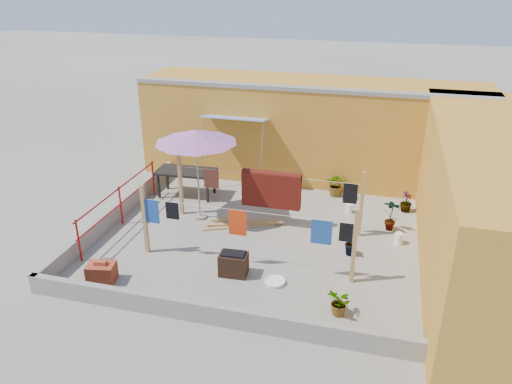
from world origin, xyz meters
TOP-DOWN VIEW (x-y plane):
  - ground at (0.00, 0.00)m, footprint 80.00×80.00m
  - wall_back at (0.50, 4.69)m, footprint 11.00×3.27m
  - wall_right at (5.20, 0.00)m, footprint 2.40×9.00m
  - parapet_front at (0.00, -3.58)m, footprint 8.30×0.16m
  - parapet_left at (-4.08, 0.00)m, footprint 0.16×7.30m
  - red_railing at (-3.85, -0.20)m, footprint 0.05×4.20m
  - clothesline_rig at (0.09, 0.54)m, footprint 5.09×2.35m
  - patio_umbrella at (-1.92, 0.69)m, footprint 2.83×2.83m
  - outdoor_table at (-2.84, 2.02)m, footprint 1.81×0.97m
  - brick_stack at (-2.90, -2.84)m, footprint 0.67×0.54m
  - lumber_pile at (-0.60, 0.53)m, footprint 2.10×0.98m
  - brazier at (-0.14, -1.81)m, footprint 0.66×0.45m
  - white_basin at (0.86, -1.91)m, footprint 0.47×0.47m
  - water_jug_a at (3.51, 0.62)m, footprint 0.22×0.22m
  - water_jug_b at (2.12, 2.10)m, footprint 0.20×0.20m
  - green_hose at (2.08, 3.08)m, footprint 0.46×0.46m
  - plant_back_a at (1.62, 3.20)m, footprint 0.67×0.58m
  - plant_back_b at (3.69, 2.61)m, footprint 0.45×0.45m
  - plant_right_a at (3.28, 1.34)m, footprint 0.54×0.43m
  - plant_right_b at (2.36, -0.28)m, footprint 0.35×0.41m
  - plant_right_c at (2.37, -2.66)m, footprint 0.66×0.68m

SIDE VIEW (x-z plane):
  - ground at x=0.00m, z-range 0.00..0.00m
  - green_hose at x=2.08m, z-range 0.00..0.06m
  - white_basin at x=0.86m, z-range 0.00..0.08m
  - lumber_pile at x=-0.60m, z-range 0.00..0.13m
  - water_jug_b at x=2.12m, z-range -0.02..0.30m
  - water_jug_a at x=3.51m, z-range -0.02..0.32m
  - parapet_front at x=0.00m, z-range 0.00..0.44m
  - parapet_left at x=-4.08m, z-range 0.00..0.44m
  - brick_stack at x=-2.90m, z-range -0.04..0.49m
  - brazier at x=-0.14m, z-range -0.01..0.56m
  - plant_right_c at x=2.37m, z-range 0.00..0.58m
  - plant_back_b at x=3.69m, z-range 0.00..0.61m
  - plant_right_b at x=2.36m, z-range 0.00..0.66m
  - plant_back_a at x=1.62m, z-range 0.00..0.74m
  - plant_right_a at x=3.28m, z-range 0.00..0.91m
  - red_railing at x=-3.85m, z-range 0.17..1.27m
  - outdoor_table at x=-2.84m, z-range 0.33..1.16m
  - clothesline_rig at x=0.09m, z-range 0.12..1.92m
  - wall_right at x=5.20m, z-range 0.00..3.20m
  - wall_back at x=0.50m, z-range 0.00..3.21m
  - patio_umbrella at x=-1.92m, z-range 1.06..3.71m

